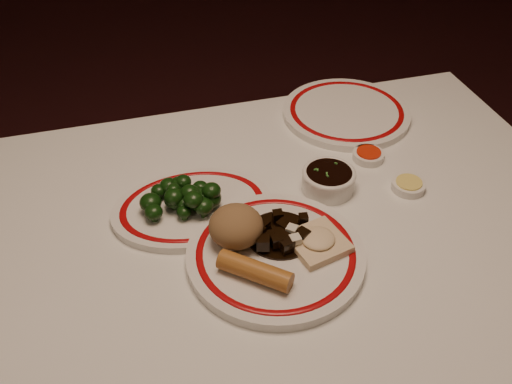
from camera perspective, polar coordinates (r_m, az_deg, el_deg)
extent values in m
cube|color=white|center=(1.02, 2.32, -5.22)|extent=(1.20, 0.90, 0.04)
cylinder|color=black|center=(1.56, -22.29, -8.56)|extent=(0.06, 0.06, 0.71)
cylinder|color=black|center=(1.71, 15.37, -1.43)|extent=(0.06, 0.06, 0.71)
cylinder|color=white|center=(0.96, 1.97, -6.35)|extent=(0.39, 0.39, 0.02)
torus|color=#99070A|center=(0.95, 1.98, -5.97)|extent=(0.33, 0.33, 0.00)
ellipsoid|color=olive|center=(0.95, -2.01, -3.44)|extent=(0.09, 0.09, 0.07)
cylinder|color=#A96929|center=(0.90, -0.11, -7.87)|extent=(0.11, 0.11, 0.03)
cube|color=beige|center=(0.96, 6.18, -5.06)|extent=(0.11, 0.11, 0.01)
ellipsoid|color=beige|center=(0.95, 6.22, -4.63)|extent=(0.06, 0.06, 0.02)
cylinder|color=black|center=(0.98, 2.43, -4.31)|extent=(0.12, 0.12, 0.00)
cube|color=black|center=(0.96, 2.87, -4.23)|extent=(0.02, 0.02, 0.02)
cube|color=black|center=(0.97, 0.74, -3.38)|extent=(0.02, 0.02, 0.02)
cube|color=black|center=(0.96, 0.14, -4.06)|extent=(0.03, 0.03, 0.02)
cube|color=black|center=(0.97, 2.08, -4.00)|extent=(0.02, 0.02, 0.02)
cube|color=black|center=(0.95, 2.39, -4.22)|extent=(0.02, 0.02, 0.02)
cube|color=black|center=(0.99, 4.76, -2.66)|extent=(0.02, 0.02, 0.02)
cube|color=black|center=(0.97, 3.63, -3.25)|extent=(0.03, 0.03, 0.02)
cube|color=black|center=(0.93, 0.70, -5.09)|extent=(0.03, 0.03, 0.02)
cube|color=black|center=(0.94, 3.05, -5.33)|extent=(0.03, 0.03, 0.02)
cube|color=black|center=(0.95, 1.86, -4.45)|extent=(0.02, 0.02, 0.02)
cube|color=black|center=(0.97, 2.79, -3.45)|extent=(0.03, 0.03, 0.02)
cube|color=black|center=(0.97, 2.62, -3.99)|extent=(0.02, 0.02, 0.01)
cube|color=black|center=(0.97, 2.26, -4.14)|extent=(0.02, 0.02, 0.01)
cube|color=black|center=(0.98, 2.18, -2.37)|extent=(0.02, 0.02, 0.02)
cube|color=black|center=(0.96, 1.14, -4.73)|extent=(0.02, 0.02, 0.02)
cube|color=black|center=(0.96, 4.65, -4.39)|extent=(0.03, 0.03, 0.02)
cube|color=black|center=(0.95, 2.64, -4.76)|extent=(0.03, 0.03, 0.02)
cube|color=black|center=(0.94, 2.07, -4.93)|extent=(0.02, 0.02, 0.02)
cube|color=black|center=(0.96, 2.96, -4.35)|extent=(0.03, 0.03, 0.02)
cube|color=beige|center=(0.94, 3.95, -4.75)|extent=(0.02, 0.02, 0.01)
cube|color=beige|center=(0.95, 3.61, -3.77)|extent=(0.02, 0.02, 0.01)
torus|color=#99070A|center=(1.04, -6.38, -1.30)|extent=(0.26, 0.26, 0.00)
cylinder|color=#23471C|center=(1.05, -5.54, -0.28)|extent=(0.01, 0.01, 0.01)
ellipsoid|color=black|center=(1.04, -5.59, 0.42)|extent=(0.03, 0.03, 0.02)
cylinder|color=#23471C|center=(1.03, -7.16, -1.73)|extent=(0.01, 0.01, 0.01)
ellipsoid|color=black|center=(1.02, -7.22, -1.11)|extent=(0.03, 0.03, 0.02)
cylinder|color=#23471C|center=(1.04, -4.39, -1.18)|extent=(0.01, 0.01, 0.01)
ellipsoid|color=black|center=(1.03, -4.43, -0.55)|extent=(0.03, 0.03, 0.03)
cylinder|color=#23471C|center=(1.02, -7.16, -2.48)|extent=(0.01, 0.01, 0.01)
ellipsoid|color=black|center=(1.01, -7.22, -1.98)|extent=(0.03, 0.03, 0.02)
cylinder|color=#23471C|center=(1.07, -9.64, -0.41)|extent=(0.01, 0.01, 0.01)
ellipsoid|color=black|center=(1.06, -9.71, 0.13)|extent=(0.03, 0.03, 0.02)
cylinder|color=#23471C|center=(1.07, -8.60, -0.08)|extent=(0.01, 0.01, 0.01)
ellipsoid|color=black|center=(1.06, -8.69, 0.58)|extent=(0.04, 0.04, 0.03)
cylinder|color=#23471C|center=(1.02, -5.21, -2.15)|extent=(0.01, 0.01, 0.01)
ellipsoid|color=black|center=(1.00, -5.26, -1.42)|extent=(0.04, 0.04, 0.03)
cylinder|color=#23471C|center=(1.04, -7.52, -1.36)|extent=(0.01, 0.01, 0.01)
ellipsoid|color=black|center=(1.03, -7.59, -0.68)|extent=(0.04, 0.04, 0.03)
cylinder|color=#23471C|center=(1.04, -10.39, -1.76)|extent=(0.01, 0.01, 0.01)
ellipsoid|color=black|center=(1.03, -10.50, -1.03)|extent=(0.04, 0.04, 0.03)
cylinder|color=#23471C|center=(1.03, -5.46, -1.35)|extent=(0.01, 0.01, 0.01)
ellipsoid|color=black|center=(1.02, -5.53, -0.61)|extent=(0.03, 0.03, 0.03)
cylinder|color=#23471C|center=(1.03, -4.52, -1.38)|extent=(0.01, 0.01, 0.01)
ellipsoid|color=black|center=(1.02, -4.57, -0.69)|extent=(0.04, 0.04, 0.03)
cylinder|color=#23471C|center=(1.04, -7.46, -1.02)|extent=(0.01, 0.01, 0.01)
ellipsoid|color=black|center=(1.03, -7.53, -0.41)|extent=(0.03, 0.03, 0.02)
cylinder|color=#23471C|center=(1.02, -10.12, -2.59)|extent=(0.01, 0.01, 0.01)
ellipsoid|color=black|center=(1.01, -10.21, -1.99)|extent=(0.03, 0.03, 0.03)
cylinder|color=#23471C|center=(1.03, -6.05, -1.53)|extent=(0.01, 0.01, 0.01)
ellipsoid|color=black|center=(1.02, -6.10, -0.97)|extent=(0.03, 0.03, 0.03)
cylinder|color=#23471C|center=(1.04, -8.14, -1.42)|extent=(0.01, 0.01, 0.01)
ellipsoid|color=black|center=(1.03, -8.22, -0.79)|extent=(0.04, 0.04, 0.03)
cylinder|color=#23471C|center=(1.06, -7.54, -0.03)|extent=(0.01, 0.01, 0.02)
ellipsoid|color=black|center=(1.05, -7.63, 0.75)|extent=(0.04, 0.04, 0.03)
ellipsoid|color=black|center=(1.01, -6.67, -0.01)|extent=(0.03, 0.03, 0.03)
ellipsoid|color=black|center=(1.02, -7.32, -0.30)|extent=(0.03, 0.03, 0.02)
ellipsoid|color=black|center=(1.05, -7.29, 1.04)|extent=(0.03, 0.03, 0.02)
ellipsoid|color=black|center=(1.03, -8.26, 0.26)|extent=(0.02, 0.02, 0.02)
ellipsoid|color=black|center=(1.00, -6.28, -0.75)|extent=(0.03, 0.03, 0.03)
ellipsoid|color=black|center=(1.02, -6.37, -0.04)|extent=(0.03, 0.03, 0.02)
ellipsoid|color=black|center=(1.03, -5.82, -0.12)|extent=(0.03, 0.03, 0.02)
ellipsoid|color=black|center=(1.01, -4.48, 0.15)|extent=(0.03, 0.03, 0.03)
ellipsoid|color=black|center=(1.02, -8.24, -0.46)|extent=(0.03, 0.03, 0.03)
cylinder|color=white|center=(1.09, 7.24, 1.07)|extent=(0.10, 0.10, 0.04)
cylinder|color=black|center=(1.08, 7.33, 1.94)|extent=(0.09, 0.09, 0.00)
cylinder|color=white|center=(1.19, 11.16, 3.57)|extent=(0.06, 0.06, 0.02)
cylinder|color=red|center=(1.18, 11.22, 3.94)|extent=(0.05, 0.05, 0.00)
cylinder|color=white|center=(1.13, 14.99, 0.59)|extent=(0.06, 0.06, 0.02)
cylinder|color=#ECD561|center=(1.12, 15.07, 0.97)|extent=(0.05, 0.05, 0.00)
cylinder|color=white|center=(1.32, 9.01, 7.84)|extent=(0.36, 0.36, 0.02)
torus|color=#99070A|center=(1.31, 9.05, 8.13)|extent=(0.31, 0.31, 0.00)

